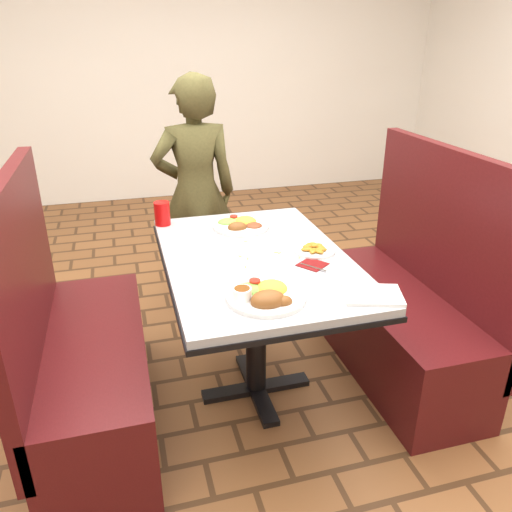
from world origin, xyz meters
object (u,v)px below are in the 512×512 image
booth_bench_left (83,362)px  diner_person (196,194)px  far_dinner_plate (241,222)px  red_tumbler (162,213)px  booth_bench_right (403,313)px  near_dinner_plate (265,292)px  dining_table (256,275)px  plantain_plate (314,249)px

booth_bench_left → diner_person: 1.35m
far_dinner_plate → red_tumbler: 0.41m
booth_bench_right → red_tumbler: (-1.16, 0.52, 0.48)m
booth_bench_right → diner_person: diner_person is taller
booth_bench_right → red_tumbler: booth_bench_right is taller
booth_bench_left → near_dinner_plate: (0.72, -0.39, 0.45)m
diner_person → far_dinner_plate: diner_person is taller
booth_bench_left → red_tumbler: bearing=50.0°
diner_person → near_dinner_plate: bearing=89.2°
dining_table → near_dinner_plate: near_dinner_plate is taller
booth_bench_left → plantain_plate: size_ratio=6.37×
dining_table → far_dinner_plate: size_ratio=4.23×
booth_bench_left → red_tumbler: booth_bench_left is taller
booth_bench_left → diner_person: diner_person is taller
near_dinner_plate → dining_table: bearing=79.2°
dining_table → far_dinner_plate: 0.39m
diner_person → near_dinner_plate: diner_person is taller
booth_bench_right → near_dinner_plate: 1.06m
booth_bench_right → far_dinner_plate: bearing=154.2°
near_dinner_plate → booth_bench_left: bearing=151.4°
booth_bench_left → booth_bench_right: same height
dining_table → red_tumbler: 0.65m
far_dinner_plate → near_dinner_plate: bearing=-97.3°
dining_table → near_dinner_plate: size_ratio=4.01×
diner_person → far_dinner_plate: 0.72m
diner_person → red_tumbler: 0.62m
near_dinner_plate → far_dinner_plate: (0.10, 0.77, -0.01)m
dining_table → booth_bench_left: size_ratio=1.01×
booth_bench_left → red_tumbler: size_ratio=9.86×
red_tumbler → plantain_plate: bearing=-41.0°
booth_bench_left → far_dinner_plate: (0.82, 0.37, 0.45)m
booth_bench_right → red_tumbler: 1.36m
booth_bench_right → near_dinner_plate: (-0.87, -0.39, 0.45)m
far_dinner_plate → diner_person: bearing=99.7°
booth_bench_right → dining_table: bearing=180.0°
plantain_plate → booth_bench_left: bearing=178.6°
diner_person → booth_bench_left: bearing=55.3°
near_dinner_plate → red_tumbler: bearing=107.2°
booth_bench_left → plantain_plate: 1.15m
diner_person → booth_bench_right: bearing=128.0°
booth_bench_right → near_dinner_plate: booth_bench_right is taller
near_dinner_plate → red_tumbler: 0.96m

